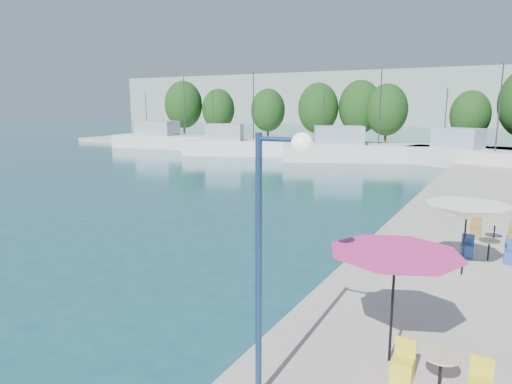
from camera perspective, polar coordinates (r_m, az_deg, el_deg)
The scene contains 19 objects.
quay_far at distance 63.71m, azimuth 12.02°, elevation 5.41°, with size 90.00×16.00×0.60m, color #AFAA9E.
hill_west at distance 158.94m, azimuth 14.65°, elevation 11.19°, with size 180.00×40.00×16.00m, color gray.
trawler_01 at distance 66.40m, azimuth -10.53°, elevation 6.34°, with size 18.48×7.23×10.20m.
trawler_02 at distance 56.08m, azimuth -2.14°, elevation 5.72°, with size 14.49×8.72×10.20m.
trawler_03 at distance 51.48m, azimuth 12.61°, elevation 5.01°, with size 17.55×11.33×10.20m.
trawler_04 at distance 49.27m, azimuth 25.67°, elevation 3.95°, with size 14.80×8.11×10.20m.
tree_01 at distance 80.76m, azimuth -9.05°, elevation 10.73°, with size 6.44×6.44×9.53m.
tree_02 at distance 78.98m, azimuth -4.73°, elevation 10.26°, with size 5.52×5.52×8.17m.
tree_03 at distance 73.44m, azimuth 1.50°, elevation 10.18°, with size 5.42×5.42×8.02m.
tree_04 at distance 67.68m, azimuth 7.78°, elevation 10.33°, with size 5.83×5.83×8.63m.
tree_05 at distance 67.59m, azimuth 12.87°, elevation 10.32°, with size 6.05×6.05×8.96m.
tree_06 at distance 65.34m, azimuth 16.02°, elevation 9.84°, with size 5.62×5.62×8.32m.
tree_07 at distance 64.37m, azimuth 25.20°, elevation 8.70°, with size 4.93×4.93×7.29m.
umbrella_pink at distance 10.04m, azimuth 16.95°, elevation -8.61°, with size 2.81×2.81×2.46m.
umbrella_white at distance 16.03m, azimuth 24.86°, elevation -2.26°, with size 2.63×2.63×2.37m.
cafe_table_01 at distance 10.15m, azimuth 21.97°, elevation -20.69°, with size 1.82×0.70×0.76m.
cafe_table_02 at distance 18.34m, azimuth 27.04°, elevation -6.79°, with size 1.82×0.70×0.76m.
cafe_table_03 at distance 21.08m, azimuth 27.62°, elevation -4.65°, with size 1.82×0.70×0.76m.
street_lamp at distance 7.93m, azimuth 2.37°, elevation -3.64°, with size 1.04×0.36×5.03m.
Camera 1 is at (10.78, 6.40, 6.07)m, focal length 32.00 mm.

